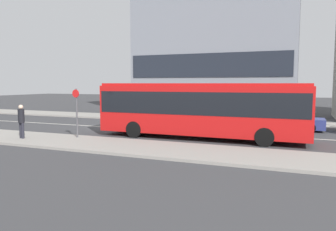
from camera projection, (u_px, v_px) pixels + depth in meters
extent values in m
plane|color=#3A3A3D|center=(113.00, 127.00, 23.53)|extent=(120.00, 120.00, 0.00)
cube|color=gray|center=(52.00, 140.00, 17.76)|extent=(44.00, 3.50, 0.13)
cube|color=gray|center=(150.00, 118.00, 29.29)|extent=(44.00, 3.50, 0.13)
cube|color=silver|center=(113.00, 127.00, 23.53)|extent=(41.80, 0.16, 0.01)
cube|color=gray|center=(213.00, 26.00, 31.92)|extent=(15.80, 4.48, 17.52)
cube|color=#1E232D|center=(206.00, 65.00, 30.21)|extent=(15.17, 0.08, 2.20)
cube|color=red|center=(201.00, 110.00, 18.61)|extent=(11.81, 2.53, 2.70)
cube|color=black|center=(201.00, 102.00, 18.57)|extent=(11.58, 2.56, 1.24)
cube|color=red|center=(201.00, 84.00, 18.47)|extent=(11.64, 2.33, 0.14)
cube|color=black|center=(111.00, 103.00, 20.81)|extent=(0.05, 2.23, 1.62)
cube|color=yellow|center=(111.00, 89.00, 20.72)|extent=(0.04, 1.77, 0.32)
cylinder|color=black|center=(134.00, 129.00, 19.04)|extent=(0.96, 0.28, 0.96)
cylinder|color=black|center=(151.00, 125.00, 21.16)|extent=(0.96, 0.28, 0.96)
cylinder|color=black|center=(265.00, 137.00, 16.29)|extent=(0.96, 0.28, 0.96)
cylinder|color=black|center=(269.00, 131.00, 18.42)|extent=(0.96, 0.28, 0.96)
cube|color=navy|center=(288.00, 123.00, 22.20)|extent=(4.59, 1.76, 0.68)
cube|color=#21262B|center=(286.00, 114.00, 22.19)|extent=(2.52, 1.55, 0.50)
cylinder|color=black|center=(311.00, 128.00, 20.95)|extent=(0.60, 0.18, 0.60)
cylinder|color=black|center=(310.00, 125.00, 22.41)|extent=(0.60, 0.18, 0.60)
cylinder|color=black|center=(265.00, 126.00, 22.02)|extent=(0.60, 0.18, 0.60)
cylinder|color=black|center=(267.00, 123.00, 23.48)|extent=(0.60, 0.18, 0.60)
cylinder|color=#23232D|center=(21.00, 130.00, 18.06)|extent=(0.15, 0.15, 0.86)
cylinder|color=#23232D|center=(23.00, 131.00, 17.94)|extent=(0.15, 0.15, 0.86)
cylinder|color=black|center=(21.00, 116.00, 17.92)|extent=(0.34, 0.34, 0.75)
sphere|color=beige|center=(21.00, 107.00, 17.87)|extent=(0.24, 0.24, 0.24)
cylinder|color=#4C4C51|center=(77.00, 113.00, 18.23)|extent=(0.09, 0.09, 2.73)
cylinder|color=red|center=(76.00, 93.00, 18.07)|extent=(0.44, 0.03, 0.44)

